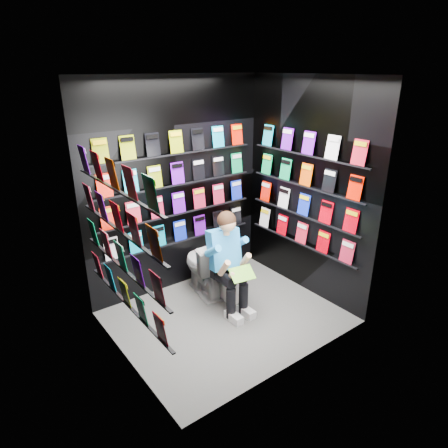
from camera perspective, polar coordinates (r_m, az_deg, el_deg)
floor at (r=4.69m, az=0.35°, el=-13.13°), size 2.40×2.40×0.00m
ceiling at (r=3.86m, az=0.44°, el=20.55°), size 2.40×2.40×0.00m
wall_back at (r=4.89m, az=-6.74°, el=5.15°), size 2.40×0.04×2.60m
wall_front at (r=3.40m, az=10.62°, el=-2.51°), size 2.40×0.04×2.60m
wall_left at (r=3.55m, az=-15.26°, el=-1.92°), size 0.04×2.00×2.60m
wall_right at (r=4.88m, az=11.74°, el=4.81°), size 0.04×2.00×2.60m
comics_back at (r=4.86m, az=-6.56°, el=5.13°), size 2.10×0.06×1.37m
comics_left at (r=3.55m, az=-14.83°, el=-1.74°), size 0.06×1.70×1.37m
comics_right at (r=4.85m, az=11.51°, el=4.81°), size 0.06×1.70×1.37m
toilet at (r=4.97m, az=-2.79°, el=-6.02°), size 0.54×0.81×0.73m
longbox at (r=4.97m, az=0.66°, el=-9.07°), size 0.22×0.38×0.27m
longbox_lid at (r=4.89m, az=0.67°, el=-7.55°), size 0.24×0.40×0.03m
reader at (r=4.53m, az=-0.17°, el=-3.66°), size 0.58×0.76×1.27m
held_comic at (r=4.36m, az=2.61°, el=-7.10°), size 0.29×0.20×0.11m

